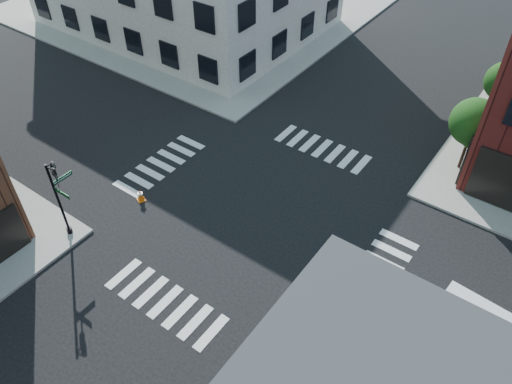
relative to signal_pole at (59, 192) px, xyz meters
The scene contains 6 objects.
ground 9.90m from the signal_pole, 44.81° to the left, with size 120.00×120.00×0.00m, color black.
tree_near 21.94m from the signal_pole, 49.38° to the left, with size 2.69×2.69×4.49m.
tree_far 26.78m from the signal_pole, 57.77° to the left, with size 2.43×2.43×4.07m.
signal_pole is the anchor object (origin of this frame).
box_truck 19.38m from the signal_pole, 12.32° to the left, with size 7.50×2.84×3.33m.
traffic_cone 4.66m from the signal_pole, 74.95° to the left, with size 0.54×0.54×0.76m.
Camera 1 is at (11.07, -15.32, 18.85)m, focal length 35.00 mm.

